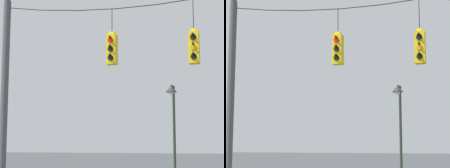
# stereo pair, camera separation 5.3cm
# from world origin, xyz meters

# --- Properties ---
(utility_pole_left) EXTENTS (0.29, 0.29, 8.01)m
(utility_pole_left) POSITION_xyz_m (-5.22, -0.12, 3.99)
(utility_pole_left) COLOR #4C4C51
(utility_pole_left) RESTS_ON ground_plane
(span_wire) EXTENTS (10.43, 0.03, 0.51)m
(span_wire) POSITION_xyz_m (0.00, -0.12, 7.27)
(span_wire) COLOR black
(traffic_light_near_right_pole) EXTENTS (0.34, 0.46, 2.04)m
(traffic_light_near_right_pole) POSITION_xyz_m (-0.88, -0.13, 5.63)
(traffic_light_near_right_pole) COLOR yellow
(traffic_light_near_left_pole) EXTENTS (0.34, 0.46, 2.24)m
(traffic_light_near_left_pole) POSITION_xyz_m (2.02, -0.13, 5.50)
(traffic_light_near_left_pole) COLOR yellow
(street_lamp) EXTENTS (0.51, 0.87, 4.97)m
(street_lamp) POSITION_xyz_m (0.31, 5.13, 3.77)
(street_lamp) COLOR #233323
(street_lamp) RESTS_ON ground_plane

